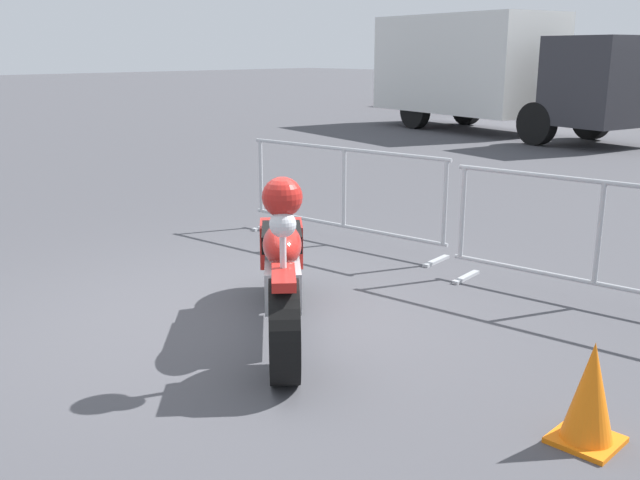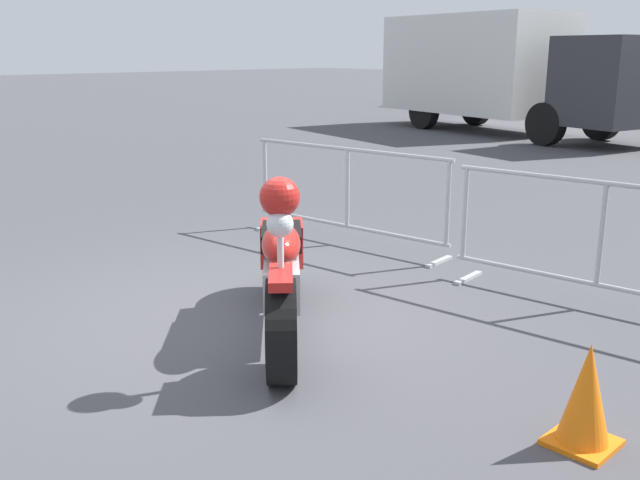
# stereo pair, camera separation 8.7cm
# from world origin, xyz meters

# --- Properties ---
(ground_plane) EXTENTS (120.00, 120.00, 0.00)m
(ground_plane) POSITION_xyz_m (0.00, 0.00, 0.00)
(ground_plane) COLOR #424247
(motorcycle) EXTENTS (1.87, 1.69, 1.32)m
(motorcycle) POSITION_xyz_m (0.52, 0.15, 0.50)
(motorcycle) COLOR black
(motorcycle) RESTS_ON ground
(crowd_barrier_near) EXTENTS (2.57, 0.68, 1.07)m
(crowd_barrier_near) POSITION_xyz_m (-0.90, 2.37, 0.56)
(crowd_barrier_near) COLOR #9EA0A5
(crowd_barrier_near) RESTS_ON ground
(crowd_barrier_far) EXTENTS (2.57, 0.68, 1.07)m
(crowd_barrier_far) POSITION_xyz_m (1.94, 2.37, 0.56)
(crowd_barrier_far) COLOR #9EA0A5
(crowd_barrier_far) RESTS_ON ground
(box_truck) EXTENTS (8.00, 3.87, 2.98)m
(box_truck) POSITION_xyz_m (-5.81, 13.17, 1.64)
(box_truck) COLOR silver
(box_truck) RESTS_ON ground
(parked_car_red) EXTENTS (2.36, 4.69, 1.53)m
(parked_car_red) POSITION_xyz_m (-12.24, 20.58, 0.78)
(parked_car_red) COLOR #B21E19
(parked_car_red) RESTS_ON ground
(parked_car_blue) EXTENTS (2.26, 4.50, 1.47)m
(parked_car_blue) POSITION_xyz_m (-9.31, 20.86, 0.74)
(parked_car_blue) COLOR #284799
(parked_car_blue) RESTS_ON ground
(parked_car_maroon) EXTENTS (2.22, 4.42, 1.44)m
(parked_car_maroon) POSITION_xyz_m (-6.38, 20.43, 0.73)
(parked_car_maroon) COLOR maroon
(parked_car_maroon) RESTS_ON ground
(traffic_cone) EXTENTS (0.34, 0.34, 0.59)m
(traffic_cone) POSITION_xyz_m (2.86, 0.25, 0.29)
(traffic_cone) COLOR orange
(traffic_cone) RESTS_ON ground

